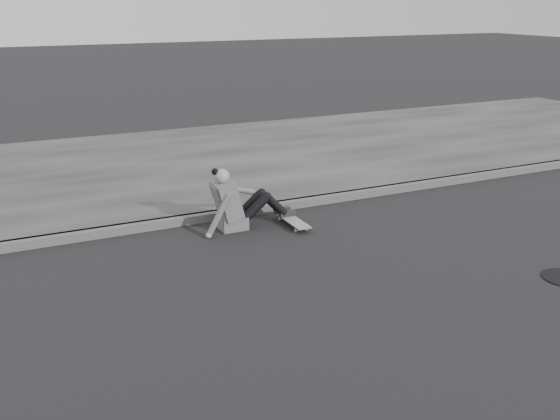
% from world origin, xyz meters
% --- Properties ---
extents(ground, '(80.00, 80.00, 0.00)m').
position_xyz_m(ground, '(0.00, 0.00, 0.00)').
color(ground, black).
rests_on(ground, ground).
extents(curb, '(24.00, 0.16, 0.12)m').
position_xyz_m(curb, '(0.00, 2.58, 0.06)').
color(curb, '#4E4E4E').
rests_on(curb, ground).
extents(sidewalk, '(24.00, 6.00, 0.12)m').
position_xyz_m(sidewalk, '(0.00, 5.60, 0.06)').
color(sidewalk, '#363636').
rests_on(sidewalk, ground).
extents(skateboard, '(0.20, 0.78, 0.09)m').
position_xyz_m(skateboard, '(0.23, 1.88, 0.07)').
color(skateboard, gray).
rests_on(skateboard, ground).
extents(seated_woman, '(1.38, 0.46, 0.88)m').
position_xyz_m(seated_woman, '(-0.50, 2.13, 0.36)').
color(seated_woman, '#58585A').
rests_on(seated_woman, ground).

